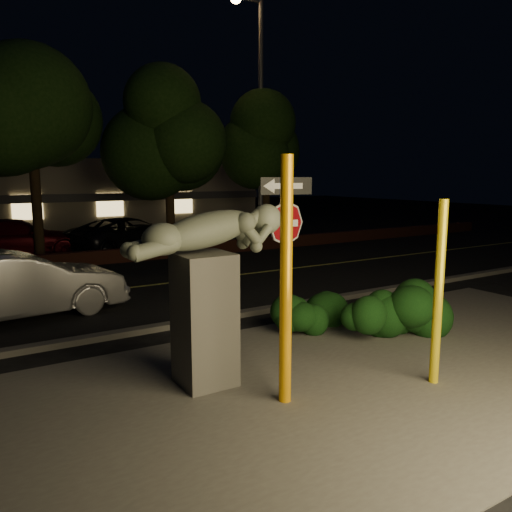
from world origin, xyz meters
The scene contains 22 objects.
ground centered at (0.00, 10.00, 0.00)m, with size 90.00×90.00×0.00m, color black.
patio centered at (0.00, -1.00, 0.01)m, with size 14.00×6.00×0.02m, color #4C4944.
road centered at (0.00, 7.00, 0.01)m, with size 80.00×8.00×0.01m, color black.
lane_marking centered at (0.00, 7.00, 0.02)m, with size 80.00×0.12×0.01m, color #B4B448.
curb centered at (0.00, 2.90, 0.06)m, with size 80.00×0.25×0.12m, color #4C4944.
brick_wall centered at (0.00, 11.30, 0.25)m, with size 40.00×0.35×0.50m, color #4D2218.
parking_lot centered at (0.00, 17.00, 0.01)m, with size 40.00×12.00×0.01m, color black.
building centered at (0.00, 24.99, 2.00)m, with size 22.00×10.20×4.00m.
tree_far_b centered at (-2.50, 13.20, 6.05)m, with size 5.20×5.20×8.41m.
tree_far_c centered at (2.50, 12.80, 5.66)m, with size 4.80×4.80×7.84m.
tree_far_d centered at (7.50, 13.30, 5.42)m, with size 4.40×4.40×7.42m.
yellow_pole_left centered at (-1.45, -1.12, 1.70)m, with size 0.17×0.17×3.40m, color #FFA60B.
yellow_pole_right centered at (0.85, -1.78, 1.40)m, with size 0.14×0.14×2.79m, color yellow.
signpost centered at (0.34, 1.43, 2.20)m, with size 1.02×0.28×3.09m.
sculpture centered at (-2.08, 0.00, 1.66)m, with size 2.50×0.78×2.69m.
hedge_center centered at (0.94, 1.32, 0.52)m, with size 2.01×0.94×1.05m, color black.
hedge_right centered at (1.60, 0.33, 0.52)m, with size 1.58×0.84×1.03m, color black.
hedge_far_right centered at (2.50, -0.01, 0.55)m, with size 1.58×0.99×1.09m, color black.
streetlight centered at (6.64, 12.79, 6.32)m, with size 1.60×0.46×10.62m.
silver_sedan centered at (-4.07, 5.32, 0.74)m, with size 1.57×4.49×1.48m, color #BDBCC1.
parked_car_darkred centered at (-3.15, 14.30, 0.75)m, with size 2.10×5.16×1.50m, color #46050C.
parked_car_dark centered at (1.03, 13.68, 0.71)m, with size 2.37×5.14×1.43m, color black.
Camera 1 is at (-5.21, -6.49, 3.13)m, focal length 35.00 mm.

